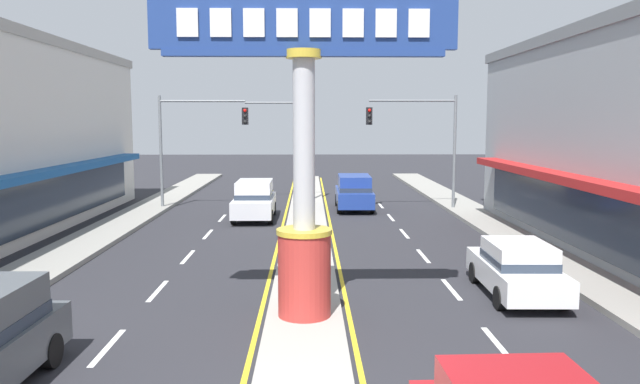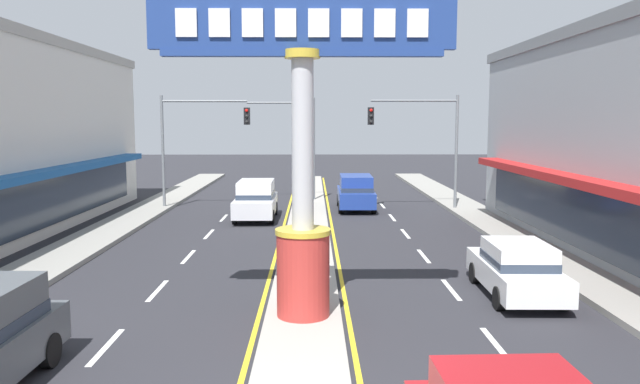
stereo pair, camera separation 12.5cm
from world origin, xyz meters
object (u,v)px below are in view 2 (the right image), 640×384
district_sign (303,161)px  traffic_light_left_side (195,132)px  traffic_light_right_side (424,132)px  suv_mid_left_lane (256,199)px  traffic_light_median_far (289,132)px  suv_far_left_oncoming (356,192)px  sedan_far_right_lane (517,268)px

district_sign → traffic_light_left_side: district_sign is taller
traffic_light_left_side → traffic_light_right_side: same height
traffic_light_left_side → suv_mid_left_lane: bearing=-43.1°
district_sign → traffic_light_left_side: (-6.17, 18.95, 0.34)m
traffic_light_right_side → traffic_light_median_far: (-7.37, 3.83, -0.05)m
district_sign → suv_mid_left_lane: (-2.58, 15.59, -2.93)m
district_sign → suv_far_left_oncoming: size_ratio=1.66×
district_sign → suv_far_left_oncoming: district_sign is taller
suv_mid_left_lane → traffic_light_right_side: bearing=16.8°
district_sign → suv_far_left_oncoming: 19.09m
traffic_light_median_far → suv_far_left_oncoming: bearing=-41.8°
sedan_far_right_lane → traffic_light_right_side: bearing=89.0°
suv_mid_left_lane → district_sign: bearing=-80.6°
traffic_light_left_side → suv_mid_left_lane: traffic_light_left_side is taller
sedan_far_right_lane → suv_mid_left_lane: size_ratio=0.94×
traffic_light_right_side → sedan_far_right_lane: (-0.29, -16.19, -3.46)m
traffic_light_right_side → suv_far_left_oncoming: size_ratio=1.34×
traffic_light_median_far → suv_far_left_oncoming: size_ratio=1.34×
traffic_light_right_side → traffic_light_median_far: size_ratio=1.00×
traffic_light_left_side → traffic_light_right_side: bearing=-3.3°
suv_mid_left_lane → traffic_light_median_far: bearing=78.0°
district_sign → traffic_light_median_far: district_sign is taller
suv_far_left_oncoming → traffic_light_median_far: bearing=138.2°
traffic_light_right_side → sedan_far_right_lane: 16.56m
sedan_far_right_lane → suv_mid_left_lane: 15.97m
suv_mid_left_lane → suv_far_left_oncoming: size_ratio=1.00×
district_sign → sedan_far_right_lane: 6.97m
district_sign → traffic_light_median_far: 22.10m
sedan_far_right_lane → suv_far_left_oncoming: suv_far_left_oncoming is taller
district_sign → traffic_light_right_side: 19.25m
suv_far_left_oncoming → traffic_light_left_side: bearing=178.3°
traffic_light_right_side → suv_mid_left_lane: 9.71m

